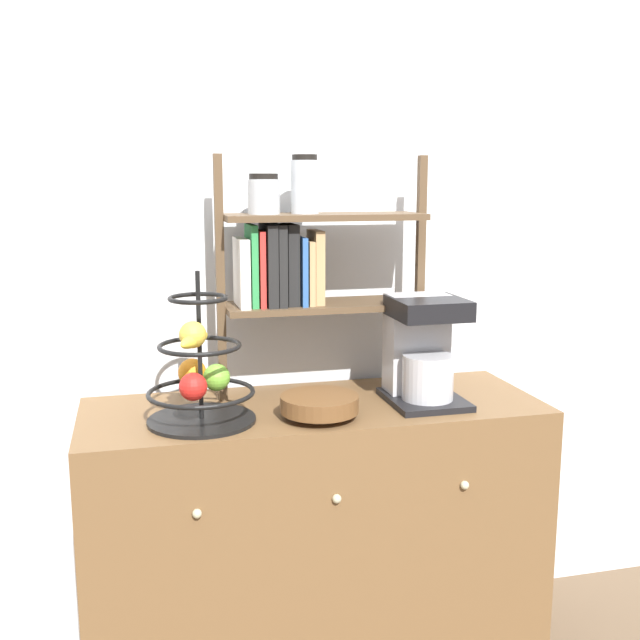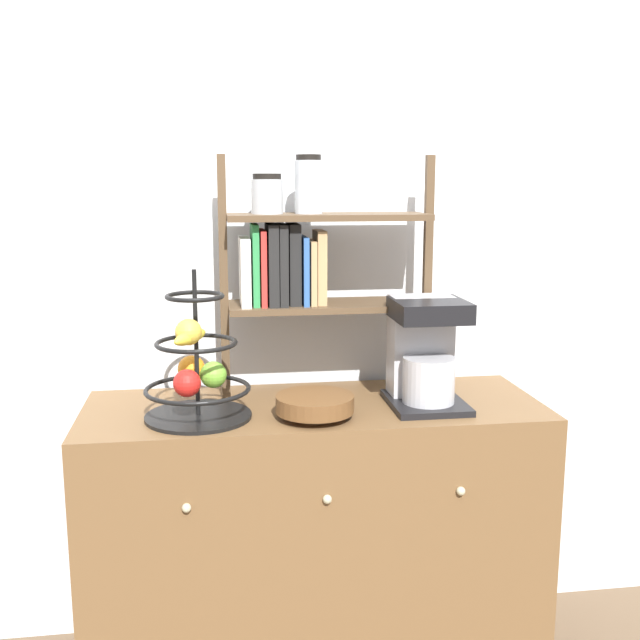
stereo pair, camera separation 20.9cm
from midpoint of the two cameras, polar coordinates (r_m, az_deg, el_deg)
name	(u,v)px [view 2 (the right image)]	position (r m, az deg, el deg)	size (l,w,h in m)	color
wall_back	(302,228)	(2.33, 1.16, 7.01)	(7.00, 0.05, 2.60)	silver
sideboard	(314,538)	(2.30, 2.28, -16.29)	(1.30, 0.49, 0.82)	brown
coffee_maker	(425,352)	(2.15, 10.74, -2.42)	(0.21, 0.25, 0.31)	black
fruit_stand	(196,371)	(2.00, -6.49, -3.95)	(0.29, 0.29, 0.40)	black
wooden_bowl	(315,405)	(2.02, 2.59, -6.51)	(0.21, 0.21, 0.06)	brown
shelf_hutch	(300,255)	(2.16, 1.20, 4.98)	(0.63, 0.20, 0.70)	brown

